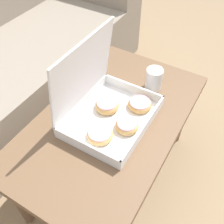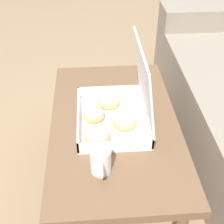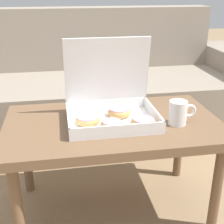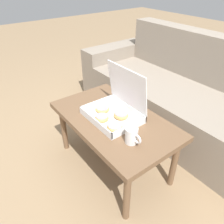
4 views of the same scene
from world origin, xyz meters
name	(u,v)px [view 1 (image 1 of 4)]	position (x,y,z in m)	size (l,w,h in m)	color
ground_plane	(101,168)	(0.00, 0.00, 0.00)	(12.00, 12.00, 0.00)	#937756
coffee_table	(111,126)	(0.00, -0.07, 0.41)	(0.95, 0.55, 0.46)	brown
pastry_box	(109,108)	(0.00, -0.06, 0.53)	(0.38, 0.30, 0.35)	white
coffee_mug	(154,79)	(0.27, -0.14, 0.52)	(0.12, 0.08, 0.10)	white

